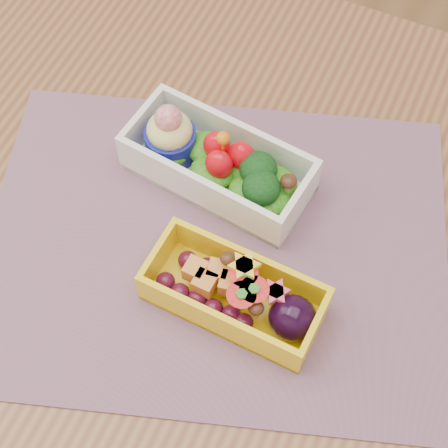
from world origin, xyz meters
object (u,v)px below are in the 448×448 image
at_px(table, 211,318).
at_px(bento_white, 217,163).
at_px(bento_yellow, 238,295).
at_px(placemat, 215,245).

distance_m(table, bento_white, 0.17).
relative_size(table, bento_white, 6.21).
height_order(table, bento_yellow, bento_yellow).
distance_m(bento_white, bento_yellow, 0.14).
xyz_separation_m(bento_white, bento_yellow, (0.08, -0.12, -0.00)).
relative_size(table, bento_yellow, 7.34).
bearing_deg(bento_white, bento_yellow, -51.06).
xyz_separation_m(placemat, bento_white, (-0.03, 0.07, 0.03)).
height_order(placemat, bento_white, bento_white).
bearing_deg(bento_yellow, placemat, 135.53).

